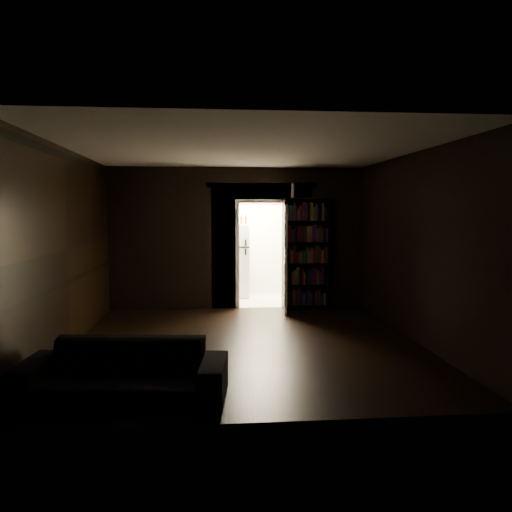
{
  "coord_description": "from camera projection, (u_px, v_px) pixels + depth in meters",
  "views": [
    {
      "loc": [
        -0.51,
        -7.13,
        1.92
      ],
      "look_at": [
        0.22,
        0.9,
        1.21
      ],
      "focal_mm": 35.0,
      "sensor_mm": 36.0,
      "label": 1
    }
  ],
  "objects": [
    {
      "name": "ground",
      "position": [
        247.0,
        344.0,
        7.29
      ],
      "size": [
        5.5,
        5.5,
        0.0
      ],
      "primitive_type": "plane",
      "color": "black",
      "rests_on": "ground"
    },
    {
      "name": "room_walls",
      "position": [
        241.0,
        226.0,
        8.21
      ],
      "size": [
        5.02,
        5.61,
        2.84
      ],
      "color": "black",
      "rests_on": "ground"
    },
    {
      "name": "kitchen_alcove",
      "position": [
        256.0,
        244.0,
        11.07
      ],
      "size": [
        2.2,
        1.8,
        2.6
      ],
      "color": "beige",
      "rests_on": "ground"
    },
    {
      "name": "sofa",
      "position": [
        124.0,
        363.0,
        5.05
      ],
      "size": [
        2.15,
        1.11,
        0.79
      ],
      "primitive_type": "imported",
      "rotation": [
        0.0,
        0.0,
        -0.11
      ],
      "color": "black",
      "rests_on": "ground"
    },
    {
      "name": "bookshelf",
      "position": [
        305.0,
        253.0,
        9.89
      ],
      "size": [
        0.94,
        0.46,
        2.2
      ],
      "primitive_type": "cube",
      "rotation": [
        0.0,
        0.0,
        0.16
      ],
      "color": "black",
      "rests_on": "ground"
    },
    {
      "name": "refrigerator",
      "position": [
        232.0,
        260.0,
        11.29
      ],
      "size": [
        0.91,
        0.87,
        1.65
      ],
      "primitive_type": "cube",
      "rotation": [
        0.0,
        0.0,
        0.31
      ],
      "color": "silver",
      "rests_on": "ground"
    },
    {
      "name": "door",
      "position": [
        285.0,
        259.0,
        9.57
      ],
      "size": [
        0.16,
        0.85,
        2.05
      ],
      "primitive_type": "cube",
      "rotation": [
        0.0,
        0.0,
        1.44
      ],
      "color": "white",
      "rests_on": "ground"
    },
    {
      "name": "figurine",
      "position": [
        293.0,
        190.0,
        9.81
      ],
      "size": [
        0.11,
        0.11,
        0.3
      ],
      "primitive_type": "cube",
      "rotation": [
        0.0,
        0.0,
        -0.09
      ],
      "color": "white",
      "rests_on": "bookshelf"
    },
    {
      "name": "bottles",
      "position": [
        235.0,
        219.0,
        11.16
      ],
      "size": [
        0.6,
        0.17,
        0.24
      ],
      "primitive_type": "cube",
      "rotation": [
        0.0,
        0.0,
        -0.16
      ],
      "color": "black",
      "rests_on": "refrigerator"
    }
  ]
}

